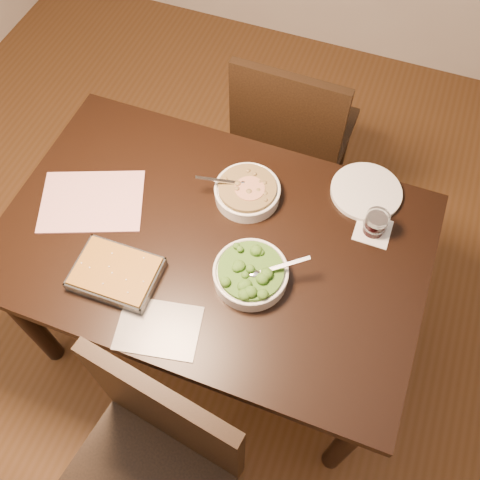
# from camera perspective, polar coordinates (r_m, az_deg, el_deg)

# --- Properties ---
(ground) EXTENTS (4.00, 4.00, 0.00)m
(ground) POSITION_cam_1_polar(r_m,az_deg,el_deg) (2.43, -2.21, -9.04)
(ground) COLOR #4E2F16
(ground) RESTS_ON ground
(table) EXTENTS (1.40, 0.90, 0.75)m
(table) POSITION_cam_1_polar(r_m,az_deg,el_deg) (1.84, -2.89, -1.43)
(table) COLOR black
(table) RESTS_ON ground
(magazine_a) EXTENTS (0.41, 0.36, 0.01)m
(magazine_a) POSITION_cam_1_polar(r_m,az_deg,el_deg) (1.90, -15.51, 4.01)
(magazine_a) COLOR #A72F47
(magazine_a) RESTS_ON table
(magazine_b) EXTENTS (0.28, 0.22, 0.00)m
(magazine_b) POSITION_cam_1_polar(r_m,az_deg,el_deg) (1.63, -8.69, -9.27)
(magazine_b) COLOR #27272F
(magazine_b) RESTS_ON table
(coaster) EXTENTS (0.12, 0.12, 0.00)m
(coaster) POSITION_cam_1_polar(r_m,az_deg,el_deg) (1.82, 13.97, 1.00)
(coaster) COLOR white
(coaster) RESTS_ON table
(stew_bowl) EXTENTS (0.24, 0.23, 0.09)m
(stew_bowl) POSITION_cam_1_polar(r_m,az_deg,el_deg) (1.82, 0.78, 5.21)
(stew_bowl) COLOR silver
(stew_bowl) RESTS_ON table
(broccoli_bowl) EXTENTS (0.25, 0.24, 0.09)m
(broccoli_bowl) POSITION_cam_1_polar(r_m,az_deg,el_deg) (1.66, 1.15, -3.59)
(broccoli_bowl) COLOR silver
(broccoli_bowl) RESTS_ON table
(baking_dish) EXTENTS (0.26, 0.20, 0.05)m
(baking_dish) POSITION_cam_1_polar(r_m,az_deg,el_deg) (1.71, -13.06, -3.52)
(baking_dish) COLOR silver
(baking_dish) RESTS_ON table
(wine_tumbler) EXTENTS (0.08, 0.08, 0.09)m
(wine_tumbler) POSITION_cam_1_polar(r_m,az_deg,el_deg) (1.78, 14.28, 1.78)
(wine_tumbler) COLOR black
(wine_tumbler) RESTS_ON coaster
(dinner_plate) EXTENTS (0.24, 0.24, 0.02)m
(dinner_plate) POSITION_cam_1_polar(r_m,az_deg,el_deg) (1.90, 13.30, 5.05)
(dinner_plate) COLOR white
(dinner_plate) RESTS_ON table
(chair_near) EXTENTS (0.54, 0.54, 1.00)m
(chair_near) POSITION_cam_1_polar(r_m,az_deg,el_deg) (1.73, -9.45, -22.78)
(chair_near) COLOR black
(chair_near) RESTS_ON ground
(chair_far) EXTENTS (0.46, 0.46, 0.96)m
(chair_far) POSITION_cam_1_polar(r_m,az_deg,el_deg) (2.32, 5.54, 11.09)
(chair_far) COLOR black
(chair_far) RESTS_ON ground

